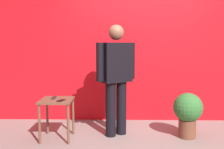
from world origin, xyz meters
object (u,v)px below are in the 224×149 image
cell_phone (61,100)px  standing_person (116,74)px  tv_remote (54,98)px  potted_plant (188,111)px  side_table (57,106)px

cell_phone → standing_person: bearing=42.3°
tv_remote → potted_plant: potted_plant is taller
standing_person → cell_phone: (-0.79, -0.29, -0.34)m
standing_person → side_table: bearing=-167.7°
side_table → standing_person: bearing=12.3°
standing_person → potted_plant: size_ratio=2.49×
side_table → tv_remote: tv_remote is taller
cell_phone → side_table: bearing=153.6°
cell_phone → potted_plant: 1.90m
cell_phone → potted_plant: size_ratio=0.21×
standing_person → side_table: 1.01m
standing_person → tv_remote: (-0.94, -0.12, -0.34)m
cell_phone → tv_remote: size_ratio=0.85×
cell_phone → tv_remote: (-0.14, 0.17, 0.01)m
tv_remote → side_table: bearing=-51.6°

